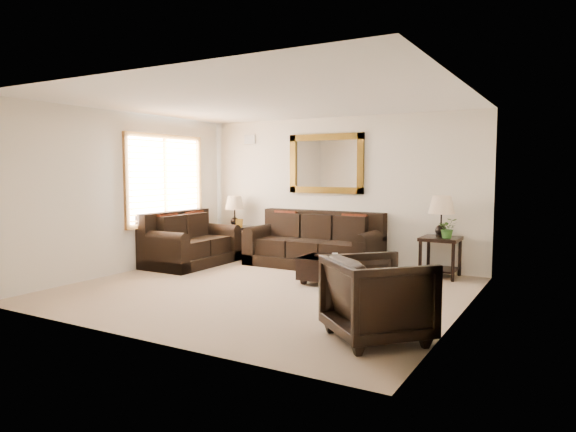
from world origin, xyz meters
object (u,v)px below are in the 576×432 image
Objects in this scene: end_table_left at (235,217)px; sofa at (315,246)px; end_table_right at (441,224)px; armchair at (378,294)px; loveseat at (189,245)px; coffee_table at (340,268)px.

sofa is at bearing -4.72° from end_table_left.
armchair is (0.19, -3.46, -0.39)m from end_table_right.
loveseat is 1.43× the size of coffee_table.
armchair is at bearing -117.45° from loveseat.
end_table_right reaches higher than loveseat.
sofa reaches higher than loveseat.
loveseat is at bearing -165.15° from end_table_right.
end_table_left is at bearing 154.43° from coffee_table.
coffee_table is at bearing -25.18° from end_table_left.
sofa is 4.11m from armchair.
coffee_table is 2.52m from armchair.
coffee_table is at bearing -49.45° from sofa.
end_table_left is (-1.88, 0.15, 0.44)m from sofa.
sofa is 1.39× the size of loveseat.
end_table_left is 1.01× the size of coffee_table.
armchair is at bearing -39.22° from end_table_left.
end_table_right is at bearing -43.31° from armchair.
end_table_left is 4.08m from end_table_right.
armchair is (4.27, -3.49, -0.32)m from end_table_left.
armchair is (1.35, -2.12, 0.22)m from coffee_table.
loveseat is at bearing -100.17° from end_table_left.
end_table_left is at bearing 4.31° from armchair.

